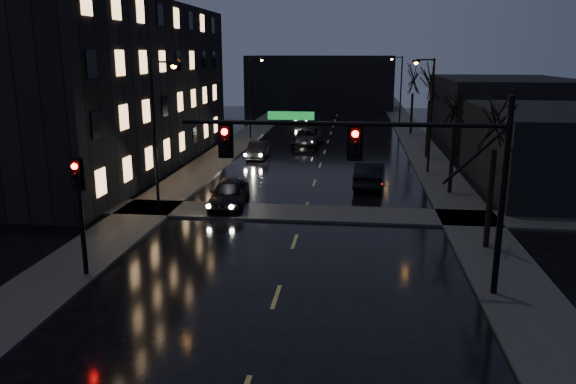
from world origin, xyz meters
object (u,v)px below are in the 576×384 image
(oncoming_car_b, at_px, (258,150))
(lead_car, at_px, (370,174))
(oncoming_car_c, at_px, (307,137))
(oncoming_car_d, at_px, (303,119))
(oncoming_car_a, at_px, (229,193))

(oncoming_car_b, distance_m, lead_car, 12.70)
(oncoming_car_c, bearing_deg, oncoming_car_d, 99.03)
(oncoming_car_d, xyz_separation_m, lead_car, (7.26, -31.60, 0.19))
(oncoming_car_a, relative_size, oncoming_car_d, 1.07)
(oncoming_car_b, bearing_deg, oncoming_car_d, 85.01)
(oncoming_car_b, bearing_deg, lead_car, -46.81)
(oncoming_car_c, distance_m, lead_car, 16.98)
(oncoming_car_a, bearing_deg, oncoming_car_d, 85.44)
(oncoming_car_d, height_order, lead_car, lead_car)
(oncoming_car_c, height_order, lead_car, lead_car)
(lead_car, bearing_deg, oncoming_car_a, 41.91)
(oncoming_car_a, distance_m, lead_car, 9.84)
(oncoming_car_a, distance_m, oncoming_car_c, 22.19)
(oncoming_car_a, bearing_deg, oncoming_car_b, 90.18)
(oncoming_car_a, height_order, oncoming_car_b, oncoming_car_a)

